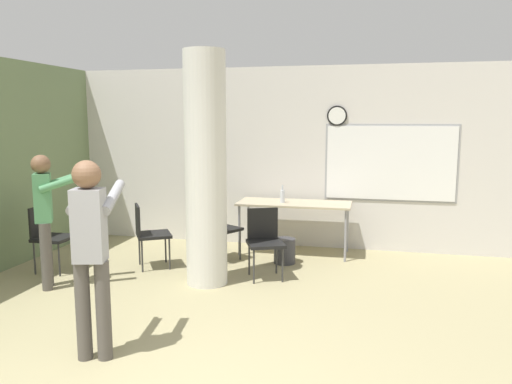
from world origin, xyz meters
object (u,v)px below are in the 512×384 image
folding_table (294,206)px  bottle_on_table (282,196)px  chair_table_front (264,238)px  chair_near_pillar (148,231)px  person_playing_front (91,244)px  person_watching_back (46,211)px  chair_table_left (218,226)px  chair_by_left_wall (49,233)px

folding_table → bottle_on_table: (-0.17, -0.05, 0.16)m
chair_table_front → chair_near_pillar: bearing=178.8°
person_playing_front → person_watching_back: size_ratio=1.05×
folding_table → chair_table_left: bearing=-146.8°
person_playing_front → person_watching_back: bearing=135.2°
folding_table → person_playing_front: 3.83m
bottle_on_table → chair_table_left: 1.07m
bottle_on_table → person_watching_back: size_ratio=0.16×
chair_table_left → person_playing_front: bearing=-93.0°
chair_table_left → folding_table: bearing=33.2°
person_playing_front → person_watching_back: 2.08m
person_playing_front → person_watching_back: (-1.48, 1.46, -0.05)m
chair_table_front → person_watching_back: person_watching_back is taller
chair_table_front → chair_by_left_wall: (-2.82, -0.40, 0.00)m
bottle_on_table → chair_table_left: bearing=-144.1°
chair_near_pillar → person_watching_back: size_ratio=0.55×
chair_table_front → person_watching_back: (-2.41, -0.99, 0.43)m
folding_table → chair_table_left: 1.19m
chair_table_front → person_watching_back: size_ratio=0.55×
bottle_on_table → chair_table_left: (-0.81, -0.59, -0.37)m
chair_table_front → chair_near_pillar: size_ratio=1.00×
bottle_on_table → chair_table_left: bottle_on_table is taller
person_watching_back → chair_table_front: bearing=22.3°
chair_by_left_wall → person_watching_back: bearing=-55.4°
folding_table → chair_near_pillar: (-1.81, -1.16, -0.21)m
chair_near_pillar → folding_table: bearing=32.6°
folding_table → chair_by_left_wall: 3.42m
chair_table_left → person_watching_back: (-1.63, -1.54, 0.43)m
folding_table → person_watching_back: (-2.61, -2.18, 0.22)m
chair_by_left_wall → person_playing_front: 2.83m
chair_table_front → chair_by_left_wall: 2.85m
chair_by_left_wall → bottle_on_table: bearing=28.4°
chair_table_left → person_watching_back: 2.28m
person_watching_back → chair_table_left: bearing=43.3°
person_watching_back → person_playing_front: bearing=-44.8°
folding_table → person_watching_back: size_ratio=1.04×
folding_table → person_watching_back: person_watching_back is taller
chair_table_left → chair_near_pillar: same height
chair_table_front → person_playing_front: size_ratio=0.52×
chair_table_left → chair_by_left_wall: bearing=-155.0°
folding_table → chair_table_left: size_ratio=1.91×
folding_table → chair_by_left_wall: size_ratio=1.91×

